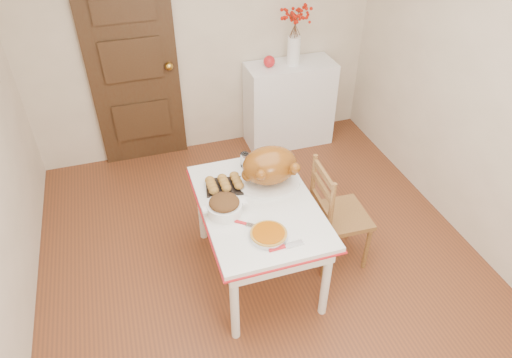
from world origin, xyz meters
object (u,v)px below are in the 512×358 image
object	(u,v)px
kitchen_table	(258,239)
pumpkin_pie	(269,234)
sideboard	(289,104)
chair_oak	(341,214)
turkey_platter	(270,167)

from	to	relation	value
kitchen_table	pumpkin_pie	world-z (taller)	pumpkin_pie
kitchen_table	pumpkin_pie	distance (m)	0.51
sideboard	pumpkin_pie	xyz separation A→B (m)	(-0.95, -2.07, 0.28)
kitchen_table	chair_oak	size ratio (longest dim) A/B	1.28
sideboard	pumpkin_pie	world-z (taller)	sideboard
turkey_platter	kitchen_table	bearing A→B (deg)	-110.80
turkey_platter	pumpkin_pie	size ratio (longest dim) A/B	1.89
pumpkin_pie	turkey_platter	bearing A→B (deg)	70.47
turkey_platter	pumpkin_pie	world-z (taller)	turkey_platter
sideboard	turkey_platter	bearing A→B (deg)	-116.21
kitchen_table	chair_oak	distance (m)	0.67
sideboard	pumpkin_pie	bearing A→B (deg)	-114.56
sideboard	kitchen_table	distance (m)	1.96
kitchen_table	turkey_platter	world-z (taller)	turkey_platter
chair_oak	kitchen_table	bearing A→B (deg)	89.01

